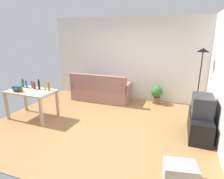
# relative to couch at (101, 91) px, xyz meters

# --- Properties ---
(ground_plane) EXTENTS (5.20, 4.40, 0.02)m
(ground_plane) POSITION_rel_couch_xyz_m (0.69, -1.59, -0.32)
(ground_plane) COLOR #9E7042
(wall_rear) EXTENTS (5.20, 0.10, 2.70)m
(wall_rear) POSITION_rel_couch_xyz_m (0.69, 0.61, 1.04)
(wall_rear) COLOR silver
(wall_rear) RESTS_ON ground_plane
(couch) EXTENTS (1.89, 0.84, 0.92)m
(couch) POSITION_rel_couch_xyz_m (0.00, 0.00, 0.00)
(couch) COLOR #996B66
(couch) RESTS_ON ground_plane
(tv_stand) EXTENTS (0.44, 1.10, 0.48)m
(tv_stand) POSITION_rel_couch_xyz_m (2.94, -1.41, -0.07)
(tv_stand) COLOR black
(tv_stand) RESTS_ON ground_plane
(tv) EXTENTS (0.41, 0.60, 0.44)m
(tv) POSITION_rel_couch_xyz_m (2.94, -1.41, 0.39)
(tv) COLOR #2D2D33
(tv) RESTS_ON tv_stand
(torchiere_lamp) EXTENTS (0.32, 0.32, 1.81)m
(torchiere_lamp) POSITION_rel_couch_xyz_m (2.94, -0.13, 1.11)
(torchiere_lamp) COLOR black
(torchiere_lamp) RESTS_ON ground_plane
(desk) EXTENTS (1.22, 0.74, 0.76)m
(desk) POSITION_rel_couch_xyz_m (-1.13, -1.92, 0.34)
(desk) COLOR #C6B28E
(desk) RESTS_ON ground_plane
(potted_plant) EXTENTS (0.36, 0.36, 0.57)m
(potted_plant) POSITION_rel_couch_xyz_m (1.80, 0.31, 0.02)
(potted_plant) COLOR brown
(potted_plant) RESTS_ON ground_plane
(storage_box) EXTENTS (0.53, 0.42, 0.30)m
(storage_box) POSITION_rel_couch_xyz_m (2.57, -3.00, -0.16)
(storage_box) COLOR #A8A399
(storage_box) RESTS_ON ground_plane
(bottle_green) EXTENTS (0.07, 0.07, 0.24)m
(bottle_green) POSITION_rel_couch_xyz_m (-1.56, -1.72, 0.56)
(bottle_green) COLOR #1E722D
(bottle_green) RESTS_ON desk
(bottle_blue) EXTENTS (0.05, 0.05, 0.22)m
(bottle_blue) POSITION_rel_couch_xyz_m (-1.42, -1.75, 0.55)
(bottle_blue) COLOR #2347A3
(bottle_blue) RESTS_ON desk
(bottle_tall) EXTENTS (0.06, 0.06, 0.20)m
(bottle_tall) POSITION_rel_couch_xyz_m (-1.28, -1.69, 0.54)
(bottle_tall) COLOR teal
(bottle_tall) RESTS_ON desk
(bottle_red) EXTENTS (0.07, 0.07, 0.21)m
(bottle_red) POSITION_rel_couch_xyz_m (-1.14, -1.77, 0.54)
(bottle_red) COLOR #AD2323
(bottle_red) RESTS_ON desk
(bottle_dark) EXTENTS (0.05, 0.05, 0.28)m
(bottle_dark) POSITION_rel_couch_xyz_m (-0.98, -1.76, 0.58)
(bottle_dark) COLOR black
(bottle_dark) RESTS_ON desk
(bottle_squat) EXTENTS (0.05, 0.05, 0.25)m
(bottle_squat) POSITION_rel_couch_xyz_m (-0.84, -1.71, 0.56)
(bottle_squat) COLOR #BCB24C
(bottle_squat) RESTS_ON desk
(bottle_amber) EXTENTS (0.06, 0.06, 0.23)m
(bottle_amber) POSITION_rel_couch_xyz_m (-0.69, -1.75, 0.55)
(bottle_amber) COLOR #9E6019
(bottle_amber) RESTS_ON desk
(book_stack) EXTENTS (0.22, 0.19, 0.14)m
(book_stack) POSITION_rel_couch_xyz_m (-1.38, -2.09, 0.53)
(book_stack) COLOR #333338
(book_stack) RESTS_ON desk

